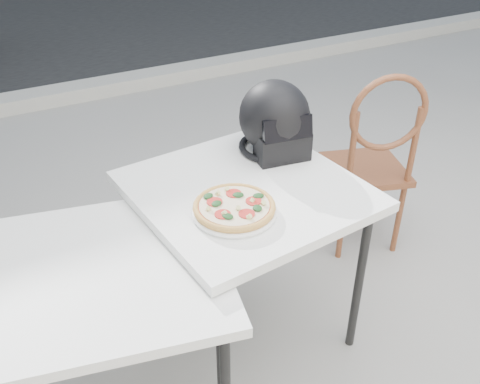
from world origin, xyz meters
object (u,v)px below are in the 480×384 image
cafe_chair_main (374,154)px  cafe_table_side (108,282)px  cafe_table_main (246,201)px  helmet (275,121)px  plate (234,212)px  pizza (234,206)px

cafe_chair_main → cafe_table_side: size_ratio=1.14×
cafe_table_main → cafe_chair_main: 0.92m
cafe_table_main → helmet: helmet is taller
cafe_table_main → plate: bearing=-131.9°
cafe_chair_main → cafe_table_side: cafe_chair_main is taller
plate → cafe_chair_main: size_ratio=0.39×
plate → helmet: bearing=42.6°
helmet → cafe_table_side: 0.97m
cafe_table_side → plate: bearing=1.4°
cafe_chair_main → cafe_table_side: 1.55m
plate → cafe_table_side: plate is taller
cafe_table_side → cafe_table_main: bearing=14.1°
pizza → cafe_table_side: pizza is taller
cafe_table_main → pizza: pizza is taller
helmet → cafe_table_side: bearing=-149.4°
pizza → cafe_table_side: 0.51m
plate → pizza: size_ratio=1.06×
pizza → helmet: helmet is taller
plate → cafe_table_main: bearing=48.1°
pizza → helmet: (0.38, 0.35, 0.11)m
helmet → cafe_table_main: bearing=-132.7°
cafe_table_main → pizza: size_ratio=2.34×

